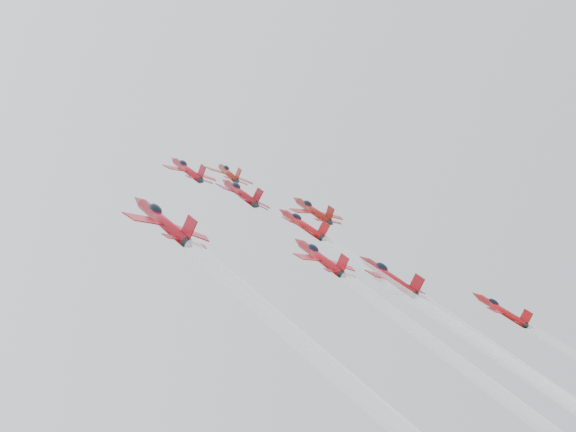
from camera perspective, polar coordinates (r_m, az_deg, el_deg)
jet_lead at (r=141.24m, az=-4.30°, el=3.09°), size 9.21×11.20×8.92m
jet_row2_left at (r=127.11m, az=-7.20°, el=3.32°), size 9.44×11.48×9.14m
jet_row2_center at (r=125.45m, az=-3.43°, el=1.70°), size 10.16×12.36×9.84m
jet_row2_right at (r=138.46m, az=1.76°, el=0.43°), size 10.49×12.75×10.15m
jet_center at (r=87.84m, az=16.58°, el=-11.18°), size 9.55×82.43×65.46m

